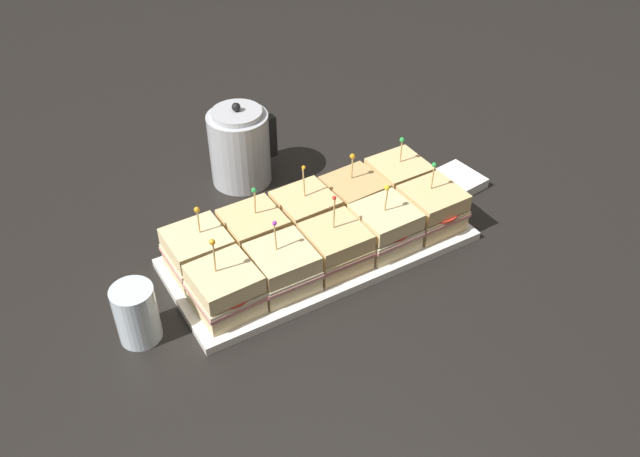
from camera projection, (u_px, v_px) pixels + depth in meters
ground_plane at (320, 252)px, 1.43m from camera, size 6.00×6.00×0.00m
serving_platter at (320, 249)px, 1.42m from camera, size 0.64×0.28×0.02m
sandwich_front_far_left at (225, 290)px, 1.25m from camera, size 0.12×0.12×0.17m
sandwich_front_left at (283, 268)px, 1.30m from camera, size 0.12×0.12×0.15m
sandwich_front_center at (335, 247)px, 1.35m from camera, size 0.12×0.12×0.16m
sandwich_front_right at (385, 227)px, 1.39m from camera, size 0.12×0.12×0.15m
sandwich_front_far_right at (432, 208)px, 1.44m from camera, size 0.12×0.12×0.16m
sandwich_back_far_left at (198, 253)px, 1.33m from camera, size 0.12×0.12×0.15m
sandwich_back_left at (254, 233)px, 1.38m from camera, size 0.12×0.12×0.15m
sandwich_back_center at (305, 214)px, 1.43m from camera, size 0.12×0.12×0.16m
sandwich_back_right at (354, 197)px, 1.48m from camera, size 0.13×0.13×0.15m
sandwich_back_far_right at (398, 180)px, 1.52m from camera, size 0.12×0.12×0.15m
kettle_steel at (240, 147)px, 1.58m from camera, size 0.16×0.14×0.21m
drinking_glass at (136, 314)px, 1.21m from camera, size 0.08×0.08×0.12m
napkin_stack at (456, 181)px, 1.61m from camera, size 0.12×0.12×0.02m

